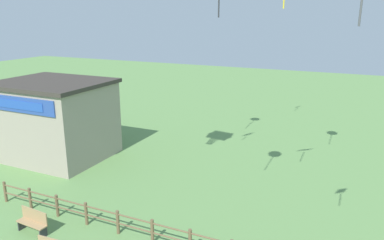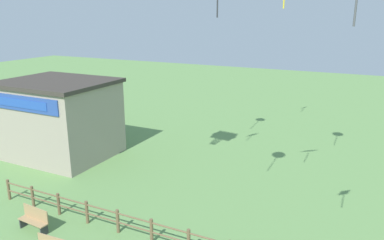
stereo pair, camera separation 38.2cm
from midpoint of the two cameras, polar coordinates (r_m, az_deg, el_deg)
wooden_fence at (r=15.42m, az=-2.70°, el=-17.06°), size 18.62×0.14×1.06m
seaside_building at (r=25.59m, az=-19.11°, el=0.26°), size 6.73×5.53×4.97m
park_bench_by_building at (r=17.79m, az=-22.32°, el=-13.77°), size 1.52×0.50×1.04m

